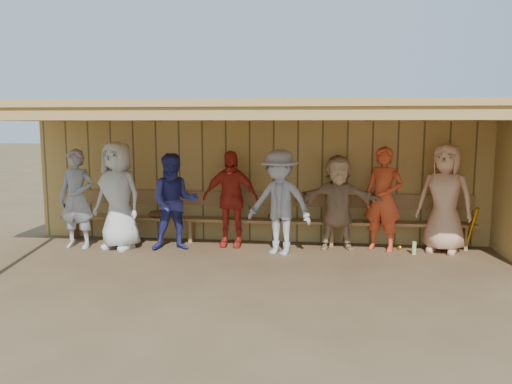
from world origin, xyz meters
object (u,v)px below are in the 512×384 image
player_a (77,199)px  player_b (118,196)px  player_c (174,202)px  player_e (280,202)px  player_f (338,202)px  player_g (383,199)px  bench (261,214)px  player_d (230,199)px  player_h (445,198)px

player_a → player_b: bearing=6.9°
player_c → player_e: (1.83, -0.09, 0.04)m
player_f → player_g: player_g is taller
bench → player_b: bearing=-163.4°
player_d → player_f: 1.90m
player_g → player_f: bearing=-155.8°
player_a → player_c: 1.75m
player_a → player_f: player_a is taller
player_e → player_d: bearing=174.6°
player_h → bench: 3.22m
player_c → player_b: bearing=167.3°
player_f → player_a: bearing=-179.8°
player_d → player_g: size_ratio=0.95×
player_e → player_h: size_ratio=0.95×
player_b → player_g: 4.60m
player_d → player_f: size_ratio=1.04×
player_b → bench: (2.43, 0.72, -0.41)m
player_a → player_h: bearing=9.2°
player_b → player_c: bearing=19.3°
bench → player_d: bearing=-149.3°
player_a → bench: bearing=18.4°
player_a → player_h: 6.37m
player_c → player_d: 0.99m
player_a → player_b: 0.75m
player_b → player_c: size_ratio=1.12×
player_d → player_h: 3.69m
player_e → player_g: (1.76, 0.47, 0.02)m
bench → player_a: bearing=-166.8°
player_b → player_d: (1.91, 0.42, -0.08)m
player_h → bench: bearing=-161.1°
player_a → bench: size_ratio=0.23×
player_b → bench: bearing=33.9°
player_e → player_f: bearing=47.2°
player_g → player_b: bearing=-150.6°
player_c → bench: (1.43, 0.69, -0.31)m
player_h → player_b: bearing=-151.3°
bench → player_h: bearing=-5.5°
player_f → player_g: size_ratio=0.92×
player_d → player_g: 2.67m
player_a → player_f: 4.58m
player_d → player_g: bearing=3.2°
player_b → player_e: player_b is taller
player_b → player_f: bearing=23.6°
player_b → player_h: size_ratio=1.01×
player_a → player_d: size_ratio=1.02×
player_g → player_h: player_h is taller
player_c → player_d: bearing=7.9°
player_e → bench: size_ratio=0.23×
player_d → player_e: (0.91, -0.47, 0.02)m
player_c → player_a: bearing=167.1°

